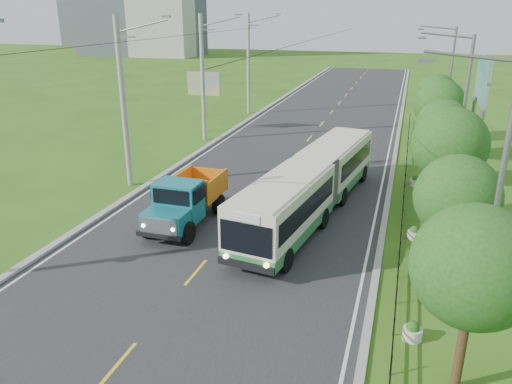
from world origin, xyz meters
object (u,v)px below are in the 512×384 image
at_px(streetlight_near, 495,186).
at_px(bus, 312,182).
at_px(tree_front, 475,271).
at_px(tree_second, 458,200).
at_px(tree_back, 437,97).
at_px(planter_near, 414,234).
at_px(streetlight_mid, 461,109).
at_px(dump_truck, 186,198).
at_px(tree_fifth, 440,107).
at_px(streetlight_far, 448,79).
at_px(planter_mid, 415,181).
at_px(billboard_right, 481,87).
at_px(pole_near, 124,103).
at_px(tree_third, 450,148).
at_px(billboard_left, 204,88).
at_px(tree_fourth, 443,130).
at_px(pole_mid, 203,78).
at_px(pole_far, 249,64).
at_px(planter_front, 413,332).
at_px(planter_far, 416,149).

relative_size(streetlight_near, bus, 0.58).
xyz_separation_m(tree_front, tree_second, (-0.00, 6.00, -0.20)).
bearing_deg(tree_back, planter_near, -93.57).
xyz_separation_m(tree_front, streetlight_mid, (0.79, 17.86, 1.18)).
xyz_separation_m(planter_near, dump_truck, (-11.03, -1.49, 1.13)).
xyz_separation_m(tree_fifth, streetlight_far, (0.79, 7.86, 1.05)).
relative_size(tree_fifth, planter_mid, 8.66).
bearing_deg(planter_mid, dump_truck, -139.31).
bearing_deg(billboard_right, pole_near, -151.86).
bearing_deg(planter_near, tree_fifth, 84.92).
distance_m(tree_third, tree_fifth, 12.00).
bearing_deg(planter_mid, billboard_left, 151.08).
xyz_separation_m(tree_second, tree_fourth, (0.00, 12.00, 0.07)).
xyz_separation_m(tree_third, streetlight_far, (0.79, 19.86, 0.92)).
bearing_deg(tree_back, pole_mid, -164.16).
height_order(tree_front, bus, tree_front).
relative_size(pole_far, bus, 0.64).
relative_size(tree_back, streetlight_near, 0.61).
distance_m(tree_front, billboard_left, 33.92).
distance_m(pole_far, planter_front, 39.15).
bearing_deg(pole_near, tree_third, -2.71).
distance_m(tree_back, billboard_right, 6.82).
height_order(pole_near, tree_fourth, pole_near).
distance_m(pole_mid, tree_second, 26.20).
bearing_deg(pole_far, streetlight_mid, -45.14).
bearing_deg(tree_third, billboard_left, 140.67).
bearing_deg(planter_mid, tree_second, -83.95).
height_order(billboard_left, bus, billboard_left).
xyz_separation_m(planter_near, planter_mid, (0.00, 8.00, 0.00)).
relative_size(pole_near, bus, 0.64).
bearing_deg(streetlight_far, tree_fourth, -93.25).
height_order(streetlight_mid, streetlight_far, same).
bearing_deg(tree_third, tree_front, -90.00).
bearing_deg(bus, tree_third, 13.14).
relative_size(pole_mid, billboard_left, 1.92).
xyz_separation_m(streetlight_mid, dump_truck, (-13.07, -9.49, -3.49)).
bearing_deg(billboard_left, streetlight_far, 11.23).
bearing_deg(streetlight_mid, dump_truck, -144.04).
bearing_deg(pole_mid, planter_far, 3.39).
xyz_separation_m(pole_far, tree_second, (18.12, -30.86, -1.57)).
bearing_deg(bus, streetlight_far, 78.73).
bearing_deg(bus, billboard_left, 136.50).
bearing_deg(tree_back, bus, -109.40).
bearing_deg(planter_front, planter_mid, 90.00).
height_order(pole_mid, planter_front, pole_mid).
relative_size(pole_far, tree_third, 1.67).
distance_m(streetlight_near, billboard_right, 20.07).
xyz_separation_m(streetlight_near, streetlight_mid, (0.00, 14.00, 0.00)).
height_order(pole_far, tree_third, pole_far).
relative_size(billboard_left, dump_truck, 0.87).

